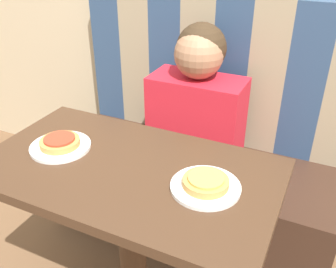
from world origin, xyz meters
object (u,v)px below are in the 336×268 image
person (197,97)px  pizza_left (60,142)px  plate_right (205,187)px  pizza_right (206,182)px  plate_left (60,147)px

person → pizza_left: person is taller
plate_right → pizza_left: pizza_left is taller
plate_right → pizza_right: pizza_right is taller
pizza_right → pizza_left: bearing=180.0°
plate_right → pizza_left: (-0.54, 0.00, 0.02)m
person → plate_left: 0.68m
plate_left → pizza_right: pizza_right is taller
pizza_left → pizza_right: same height
pizza_left → pizza_right: bearing=0.0°
person → plate_left: person is taller
person → pizza_right: (0.27, -0.62, 0.03)m
pizza_right → plate_right: bearing=0.0°
plate_left → pizza_left: size_ratio=1.53×
person → plate_left: (-0.27, -0.62, 0.01)m
plate_left → person: bearing=66.8°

